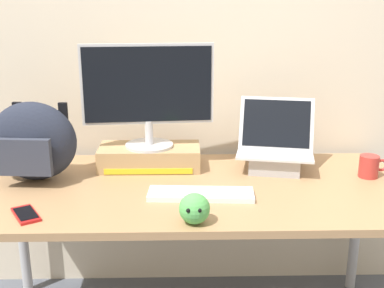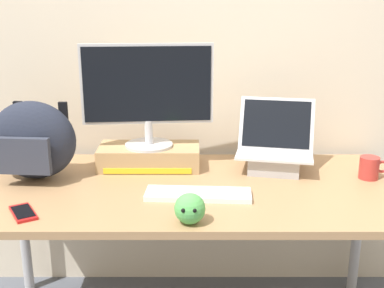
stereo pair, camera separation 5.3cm
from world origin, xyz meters
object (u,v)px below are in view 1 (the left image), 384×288
object	(u,v)px
coffee_mug	(369,166)
messenger_backpack	(33,142)
open_laptop	(275,155)
plush_toy	(194,209)
toner_box_yellow	(150,157)
cell_phone	(26,214)
external_keyboard	(201,194)
desktop_monitor	(148,93)

from	to	relation	value
coffee_mug	messenger_backpack	bearing A→B (deg)	179.75
open_laptop	plush_toy	xyz separation A→B (m)	(-0.38, -0.54, -0.01)
toner_box_yellow	open_laptop	bearing A→B (deg)	-4.36
open_laptop	messenger_backpack	distance (m)	1.05
coffee_mug	cell_phone	world-z (taller)	coffee_mug
external_keyboard	plush_toy	size ratio (longest dim) A/B	3.89
external_keyboard	cell_phone	distance (m)	0.65
cell_phone	messenger_backpack	bearing A→B (deg)	69.12
external_keyboard	coffee_mug	world-z (taller)	coffee_mug
coffee_mug	plush_toy	bearing A→B (deg)	-150.60
open_laptop	coffee_mug	world-z (taller)	open_laptop
desktop_monitor	cell_phone	xyz separation A→B (m)	(-0.41, -0.51, -0.34)
desktop_monitor	messenger_backpack	distance (m)	0.53
desktop_monitor	toner_box_yellow	bearing A→B (deg)	91.77
desktop_monitor	open_laptop	distance (m)	0.63
desktop_monitor	messenger_backpack	bearing A→B (deg)	-167.78
messenger_backpack	toner_box_yellow	bearing A→B (deg)	21.57
messenger_backpack	plush_toy	xyz separation A→B (m)	(0.66, -0.44, -0.11)
toner_box_yellow	messenger_backpack	world-z (taller)	messenger_backpack
desktop_monitor	messenger_backpack	xyz separation A→B (m)	(-0.48, -0.14, -0.18)
toner_box_yellow	external_keyboard	xyz separation A→B (m)	(0.22, -0.35, -0.04)
external_keyboard	plush_toy	world-z (taller)	plush_toy
cell_phone	plush_toy	distance (m)	0.60
open_laptop	cell_phone	bearing A→B (deg)	-142.84
cell_phone	external_keyboard	bearing A→B (deg)	-16.43
cell_phone	toner_box_yellow	bearing A→B (deg)	20.61
external_keyboard	coffee_mug	size ratio (longest dim) A/B	3.36
desktop_monitor	open_laptop	bearing A→B (deg)	-8.95
plush_toy	coffee_mug	bearing A→B (deg)	29.40
open_laptop	external_keyboard	distance (m)	0.47
desktop_monitor	plush_toy	world-z (taller)	desktop_monitor
desktop_monitor	coffee_mug	distance (m)	1.01
open_laptop	plush_toy	distance (m)	0.66
open_laptop	cell_phone	size ratio (longest dim) A/B	2.22
messenger_backpack	desktop_monitor	bearing A→B (deg)	21.44
open_laptop	cell_phone	distance (m)	1.09
toner_box_yellow	coffee_mug	size ratio (longest dim) A/B	3.65
toner_box_yellow	open_laptop	xyz separation A→B (m)	(0.57, -0.04, 0.02)
toner_box_yellow	plush_toy	world-z (taller)	plush_toy
external_keyboard	open_laptop	bearing A→B (deg)	45.53
messenger_backpack	cell_phone	world-z (taller)	messenger_backpack
desktop_monitor	coffee_mug	world-z (taller)	desktop_monitor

